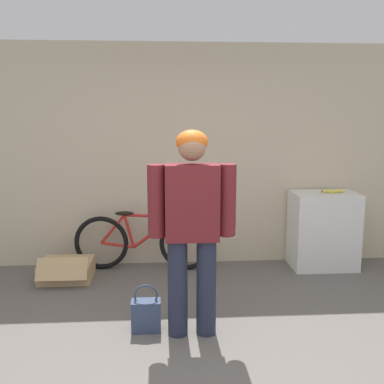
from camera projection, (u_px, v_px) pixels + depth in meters
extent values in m
cube|color=beige|center=(188.00, 156.00, 5.31)|extent=(8.00, 0.06, 2.60)
cube|color=white|center=(233.00, 234.00, 5.48)|extent=(0.08, 0.01, 0.12)
cube|color=white|center=(323.00, 230.00, 5.27)|extent=(0.74, 0.50, 0.89)
cylinder|color=#23283D|center=(178.00, 288.00, 3.65)|extent=(0.16, 0.16, 0.81)
cylinder|color=#23283D|center=(206.00, 287.00, 3.66)|extent=(0.16, 0.16, 0.81)
cube|color=maroon|center=(192.00, 202.00, 3.53)|extent=(0.43, 0.21, 0.61)
cylinder|color=maroon|center=(156.00, 201.00, 3.51)|extent=(0.14, 0.14, 0.58)
cylinder|color=maroon|center=(227.00, 200.00, 3.55)|extent=(0.14, 0.14, 0.58)
sphere|color=#A37556|center=(192.00, 147.00, 3.46)|extent=(0.22, 0.22, 0.22)
ellipsoid|color=orange|center=(192.00, 142.00, 3.47)|extent=(0.25, 0.23, 0.19)
torus|color=black|center=(101.00, 243.00, 5.21)|extent=(0.63, 0.11, 0.63)
torus|color=black|center=(187.00, 243.00, 5.19)|extent=(0.63, 0.11, 0.63)
cylinder|color=red|center=(118.00, 245.00, 5.21)|extent=(0.38, 0.07, 0.08)
cylinder|color=red|center=(113.00, 229.00, 5.18)|extent=(0.31, 0.06, 0.35)
cylinder|color=red|center=(129.00, 231.00, 5.18)|extent=(0.13, 0.05, 0.39)
cylinder|color=red|center=(155.00, 232.00, 5.18)|extent=(0.52, 0.08, 0.40)
cylinder|color=red|center=(150.00, 216.00, 5.15)|extent=(0.60, 0.08, 0.05)
cylinder|color=red|center=(181.00, 230.00, 5.17)|extent=(0.15, 0.05, 0.33)
cylinder|color=red|center=(178.00, 214.00, 5.14)|extent=(0.07, 0.04, 0.08)
cylinder|color=red|center=(180.00, 212.00, 5.13)|extent=(0.06, 0.46, 0.02)
ellipsoid|color=black|center=(124.00, 213.00, 5.15)|extent=(0.23, 0.10, 0.05)
ellipsoid|color=#EAD64C|center=(334.00, 191.00, 5.16)|extent=(0.12, 0.04, 0.04)
ellipsoid|color=#EAD64C|center=(326.00, 191.00, 5.17)|extent=(0.12, 0.08, 0.04)
ellipsoid|color=#EAD64C|center=(340.00, 191.00, 5.18)|extent=(0.12, 0.08, 0.04)
sphere|color=brown|center=(322.00, 191.00, 5.18)|extent=(0.02, 0.02, 0.02)
cube|color=#334260|center=(146.00, 316.00, 3.76)|extent=(0.24, 0.15, 0.26)
torus|color=#334260|center=(146.00, 296.00, 3.73)|extent=(0.20, 0.02, 0.20)
cube|color=tan|center=(67.00, 270.00, 4.93)|extent=(0.56, 0.46, 0.21)
cube|color=tan|center=(62.00, 269.00, 4.68)|extent=(0.53, 0.16, 0.20)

